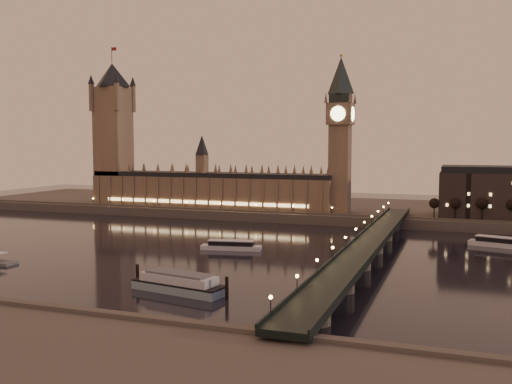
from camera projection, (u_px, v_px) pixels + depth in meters
ground at (183, 248)px, 283.26m from camera, size 700.00×700.00×0.00m
far_embankment at (319, 209)px, 427.53m from camera, size 560.00×130.00×6.00m
palace_of_westminster at (210, 186)px, 408.41m from camera, size 180.00×26.62×52.00m
victoria_tower at (113, 125)px, 431.72m from camera, size 31.68×31.68×118.00m
big_ben at (340, 125)px, 373.04m from camera, size 17.68×17.68×104.00m
westminster_bridge at (368, 248)px, 251.82m from camera, size 13.20×260.00×15.30m
bare_tree_0 at (432, 204)px, 345.77m from camera, size 6.09×6.09×12.39m
bare_tree_1 at (458, 205)px, 340.81m from camera, size 6.09×6.09×12.39m
bare_tree_2 at (484, 206)px, 335.85m from camera, size 6.09×6.09×12.39m
bare_tree_3 at (512, 207)px, 330.89m from camera, size 6.09×6.09×12.39m
cruise_boat_a at (231, 246)px, 277.98m from camera, size 30.21×11.44×4.73m
cruise_boat_b at (498, 242)px, 286.09m from camera, size 28.69×14.33×5.14m
moored_barge at (179, 283)px, 198.70m from camera, size 39.77×15.93×7.41m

